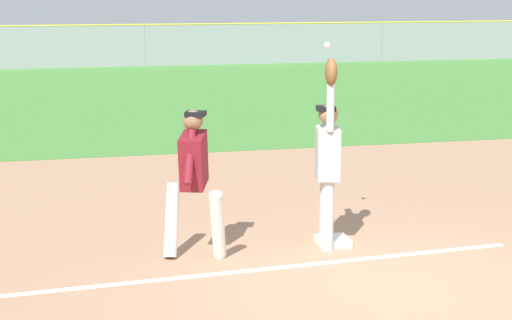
% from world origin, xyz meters
% --- Properties ---
extents(ground_plane, '(79.35, 79.35, 0.00)m').
position_xyz_m(ground_plane, '(0.00, 0.00, 0.00)').
color(ground_plane, tan).
extents(outfield_grass, '(40.08, 17.99, 0.01)m').
position_xyz_m(outfield_grass, '(0.00, 16.57, 0.01)').
color(outfield_grass, '#478438').
rests_on(outfield_grass, ground_plane).
extents(first_base, '(0.39, 0.39, 0.08)m').
position_xyz_m(first_base, '(-0.15, 1.61, 0.04)').
color(first_base, white).
rests_on(first_base, ground_plane).
extents(fielder, '(0.35, 0.89, 2.28)m').
position_xyz_m(fielder, '(-0.27, 1.49, 1.12)').
color(fielder, silver).
rests_on(fielder, ground_plane).
extents(runner, '(0.76, 0.82, 1.72)m').
position_xyz_m(runner, '(-1.86, 1.46, 1.00)').
color(runner, white).
rests_on(runner, ground_plane).
extents(baseball, '(0.07, 0.07, 0.07)m').
position_xyz_m(baseball, '(-0.17, 1.88, 2.38)').
color(baseball, white).
extents(outfield_fence, '(40.16, 0.08, 1.68)m').
position_xyz_m(outfield_fence, '(-0.00, 25.56, 0.84)').
color(outfield_fence, '#93999E').
rests_on(outfield_fence, ground_plane).
extents(parked_car_white, '(4.44, 2.20, 1.25)m').
position_xyz_m(parked_car_white, '(0.25, 29.89, 0.67)').
color(parked_car_white, white).
rests_on(parked_car_white, ground_plane).
extents(parked_car_red, '(4.46, 2.23, 1.25)m').
position_xyz_m(parked_car_red, '(5.97, 29.61, 0.67)').
color(parked_car_red, '#B21E1E').
rests_on(parked_car_red, ground_plane).
extents(parked_car_green, '(4.40, 2.13, 1.25)m').
position_xyz_m(parked_car_green, '(12.22, 29.28, 0.67)').
color(parked_car_green, '#1E6B33').
rests_on(parked_car_green, ground_plane).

